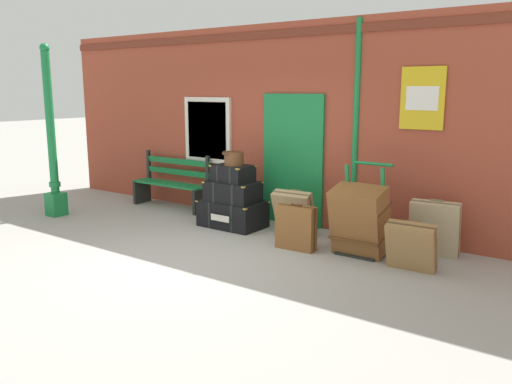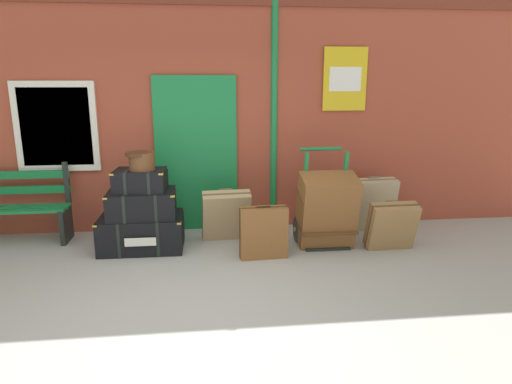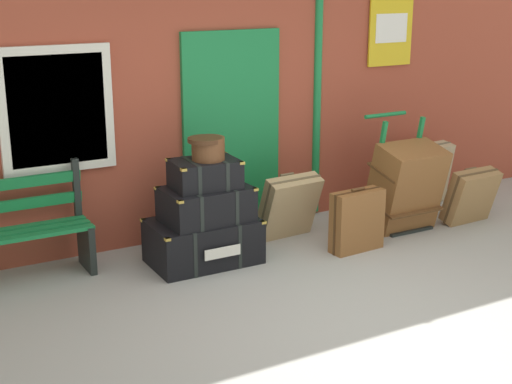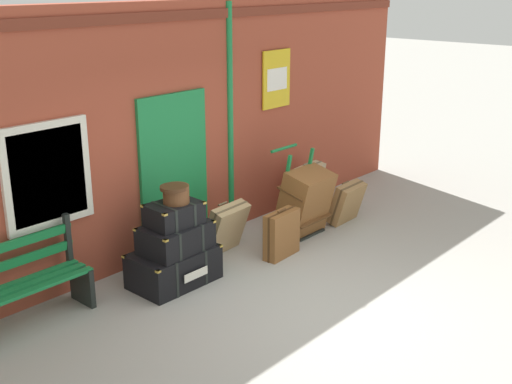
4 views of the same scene
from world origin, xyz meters
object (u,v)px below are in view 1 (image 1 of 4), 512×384
at_px(steamer_trunk_top, 233,173).
at_px(suitcase_umber, 434,228).
at_px(porters_trolley, 365,232).
at_px(lamp_post, 52,152).
at_px(round_hatbox, 234,158).
at_px(steamer_trunk_base, 233,214).
at_px(suitcase_brown, 296,228).
at_px(platform_bench, 172,184).
at_px(steamer_trunk_middle, 233,191).
at_px(suitcase_oxblood, 294,212).
at_px(large_brown_trunk, 360,220).
at_px(suitcase_tan, 411,246).

relative_size(steamer_trunk_top, suitcase_umber, 0.84).
xyz_separation_m(porters_trolley, suitcase_umber, (0.81, 0.40, 0.10)).
height_order(lamp_post, round_hatbox, lamp_post).
height_order(steamer_trunk_top, porters_trolley, porters_trolley).
bearing_deg(steamer_trunk_base, suitcase_brown, -17.17).
bearing_deg(suitcase_brown, platform_bench, 164.56).
distance_m(steamer_trunk_middle, suitcase_brown, 1.52).
relative_size(platform_bench, suitcase_umber, 2.11).
bearing_deg(steamer_trunk_middle, round_hatbox, -9.32).
relative_size(steamer_trunk_base, steamer_trunk_middle, 1.23).
height_order(platform_bench, suitcase_oxblood, platform_bench).
bearing_deg(steamer_trunk_middle, suitcase_brown, -16.61).
xyz_separation_m(large_brown_trunk, suitcase_tan, (0.77, -0.19, -0.17)).
xyz_separation_m(round_hatbox, suitcase_brown, (1.41, -0.42, -0.82)).
bearing_deg(platform_bench, large_brown_trunk, -8.93).
relative_size(platform_bench, steamer_trunk_middle, 1.94).
bearing_deg(steamer_trunk_base, round_hatbox, -28.76).
xyz_separation_m(steamer_trunk_middle, suitcase_tan, (3.02, -0.36, -0.27)).
distance_m(lamp_post, platform_bench, 2.14).
bearing_deg(suitcase_oxblood, steamer_trunk_middle, -169.40).
xyz_separation_m(steamer_trunk_top, suitcase_oxblood, (1.03, 0.18, -0.53)).
relative_size(steamer_trunk_base, porters_trolley, 0.84).
bearing_deg(steamer_trunk_top, suitcase_umber, 7.36).
xyz_separation_m(lamp_post, suitcase_brown, (4.43, 0.75, -0.80)).
relative_size(round_hatbox, suitcase_tan, 0.55).
relative_size(steamer_trunk_base, suitcase_umber, 1.34).
bearing_deg(steamer_trunk_top, suitcase_brown, -16.84).
xyz_separation_m(steamer_trunk_base, round_hatbox, (0.05, -0.03, 0.91)).
relative_size(large_brown_trunk, suitcase_tan, 1.55).
bearing_deg(steamer_trunk_middle, suitcase_tan, -6.83).
xyz_separation_m(steamer_trunk_middle, suitcase_brown, (1.43, -0.43, -0.28)).
distance_m(platform_bench, suitcase_tan, 4.89).
height_order(lamp_post, platform_bench, lamp_post).
distance_m(platform_bench, suitcase_oxblood, 2.84).
bearing_deg(suitcase_brown, suitcase_tan, 2.36).
distance_m(steamer_trunk_top, suitcase_umber, 3.13).
relative_size(steamer_trunk_base, steamer_trunk_top, 1.59).
bearing_deg(steamer_trunk_top, steamer_trunk_middle, -62.35).
xyz_separation_m(large_brown_trunk, suitcase_brown, (-0.82, -0.26, -0.17)).
xyz_separation_m(lamp_post, suitcase_umber, (6.06, 1.58, -0.73)).
height_order(steamer_trunk_middle, suitcase_tan, steamer_trunk_middle).
height_order(steamer_trunk_middle, steamer_trunk_top, steamer_trunk_top).
relative_size(lamp_post, suitcase_oxblood, 4.24).
distance_m(platform_bench, porters_trolley, 4.08).
xyz_separation_m(steamer_trunk_middle, suitcase_umber, (3.06, 0.40, -0.21)).
bearing_deg(steamer_trunk_top, lamp_post, -158.52).
relative_size(lamp_post, steamer_trunk_top, 4.58).
relative_size(steamer_trunk_base, large_brown_trunk, 1.06).
bearing_deg(round_hatbox, lamp_post, -158.89).
height_order(large_brown_trunk, suitcase_tan, large_brown_trunk).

